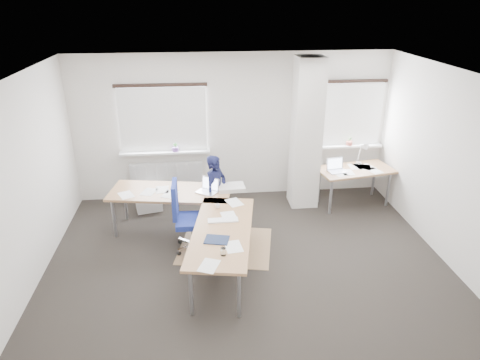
{
  "coord_description": "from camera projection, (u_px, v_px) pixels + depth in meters",
  "views": [
    {
      "loc": [
        -0.68,
        -5.36,
        3.77
      ],
      "look_at": [
        -0.02,
        0.9,
        1.0
      ],
      "focal_mm": 32.0,
      "sensor_mm": 36.0,
      "label": 1
    }
  ],
  "objects": [
    {
      "name": "room_shell",
      "position": [
        257.0,
        145.0,
        6.18
      ],
      "size": [
        6.04,
        5.04,
        2.82
      ],
      "color": "beige",
      "rests_on": "ground"
    },
    {
      "name": "task_chair",
      "position": [
        191.0,
        231.0,
        6.72
      ],
      "size": [
        0.63,
        0.62,
        1.17
      ],
      "rotation": [
        0.0,
        0.0,
        -0.02
      ],
      "color": "navy",
      "rests_on": "ground"
    },
    {
      "name": "desk_main",
      "position": [
        198.0,
        210.0,
        6.57
      ],
      "size": [
        2.4,
        2.97,
        0.96
      ],
      "rotation": [
        0.0,
        0.0,
        -0.17
      ],
      "color": "olive",
      "rests_on": "ground"
    },
    {
      "name": "desk_side",
      "position": [
        355.0,
        171.0,
        8.03
      ],
      "size": [
        1.5,
        0.93,
        1.22
      ],
      "rotation": [
        0.0,
        0.0,
        0.17
      ],
      "color": "olive",
      "rests_on": "ground"
    },
    {
      "name": "ground",
      "position": [
        248.0,
        264.0,
        6.46
      ],
      "size": [
        6.0,
        6.0,
        0.0
      ],
      "primitive_type": "plane",
      "color": "black",
      "rests_on": "ground"
    },
    {
      "name": "person",
      "position": [
        216.0,
        192.0,
        7.25
      ],
      "size": [
        0.55,
        0.57,
        1.32
      ],
      "primitive_type": "imported",
      "rotation": [
        0.0,
        0.0,
        0.87
      ],
      "color": "black",
      "rests_on": "ground"
    },
    {
      "name": "floor_mat",
      "position": [
        226.0,
        246.0,
        6.93
      ],
      "size": [
        1.66,
        1.49,
        0.01
      ],
      "primitive_type": "cube",
      "rotation": [
        0.0,
        0.0,
        -0.2
      ],
      "color": "#967552",
      "rests_on": "ground"
    },
    {
      "name": "white_crate",
      "position": [
        149.0,
        203.0,
        8.03
      ],
      "size": [
        0.53,
        0.42,
        0.28
      ],
      "primitive_type": "cube",
      "rotation": [
        0.0,
        0.0,
        0.23
      ],
      "color": "white",
      "rests_on": "ground"
    }
  ]
}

